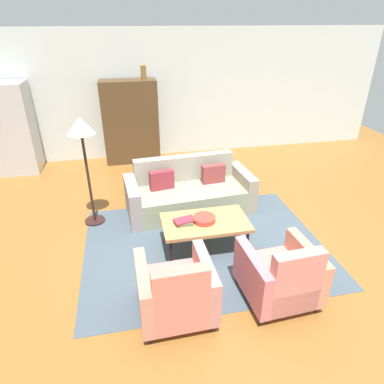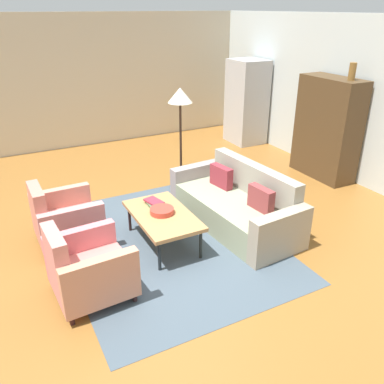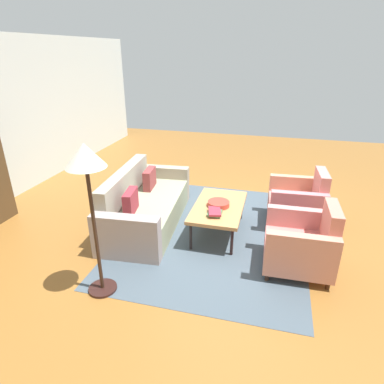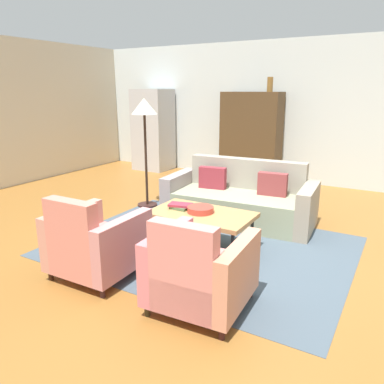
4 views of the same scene
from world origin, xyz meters
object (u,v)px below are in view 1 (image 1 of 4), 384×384
Objects in this scene: couch at (188,193)px; fruit_bowl at (204,219)px; refrigerator at (13,129)px; armchair_left at (176,293)px; book_stack at (184,221)px; coffee_table at (205,223)px; cabinet at (131,122)px; armchair_right at (281,277)px; vase_tall at (143,72)px; floor_lamp at (82,136)px.

couch is 6.90× the size of fruit_bowl.
armchair_left is at bearing -60.63° from refrigerator.
refrigerator is (-3.21, 3.51, 0.44)m from fruit_bowl.
book_stack is at bearing 74.19° from armchair_left.
couch reaches higher than coffee_table.
cabinet is at bearing 102.96° from coffee_table.
armchair_right is 6.07m from refrigerator.
vase_tall is 2.84m from floor_lamp.
refrigerator reaches higher than armchair_left.
cabinet is at bearing 73.56° from floor_lamp.
armchair_right is 1.33m from fruit_bowl.
armchair_left is 1.31m from fruit_bowl.
fruit_bowl is 4.78m from refrigerator.
fruit_bowl reaches higher than book_stack.
cabinet is at bearing 98.45° from book_stack.
coffee_table is at bearing 0.00° from fruit_bowl.
cabinet is (-0.82, 2.42, 0.61)m from couch.
couch is 2.43m from armchair_left.
armchair_left is (-0.59, -2.35, 0.06)m from couch.
armchair_right reaches higher than coffee_table.
armchair_left is 5.03m from vase_tall.
couch is 2.43m from armchair_right.
floor_lamp reaches higher than fruit_bowl.
floor_lamp is (-1.58, -0.14, 1.16)m from couch.
refrigerator is (-3.83, 4.67, 0.58)m from armchair_right.
cabinet is at bearing 91.52° from armchair_left.
vase_tall is (-0.48, 3.61, 1.53)m from coffee_table.
armchair_left is at bearing -65.84° from floor_lamp.
book_stack is at bearing -81.55° from cabinet.
coffee_table is at bearing -0.69° from book_stack.
floor_lamp is (-1.57, 1.04, 0.96)m from fruit_bowl.
vase_tall is (-0.19, 3.60, 1.46)m from book_stack.
coffee_table is 1.36× the size of armchair_right.
floor_lamp reaches higher than coffee_table.
couch is 1.23m from book_stack.
fruit_bowl is 0.18× the size of floor_lamp.
couch is 2.46× the size of armchair_right.
armchair_right is 2.86× the size of book_stack.
refrigerator is 1.08× the size of floor_lamp.
vase_tall is at bearing 66.63° from floor_lamp.
floor_lamp reaches higher than couch.
armchair_right is 0.49× the size of cabinet.
coffee_table is 3.74m from cabinet.
cabinet reaches higher than couch.
couch is at bearing 90.33° from coffee_table.
cabinet is 0.97× the size of refrigerator.
book_stack is 0.18× the size of floor_lamp.
cabinet reaches higher than fruit_bowl.
floor_lamp is (-1.11, -2.56, -0.50)m from vase_tall.
armchair_left reaches higher than coffee_table.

